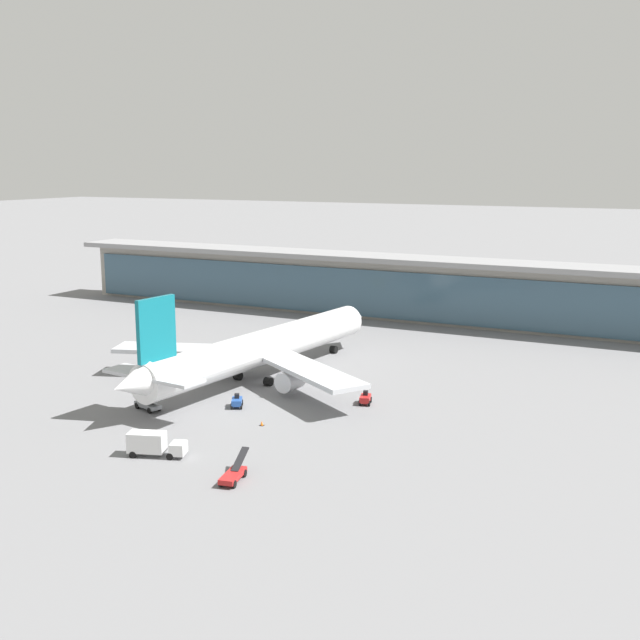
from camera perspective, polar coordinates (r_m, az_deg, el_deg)
The scene contains 10 objects.
ground_plane at distance 131.43m, azimuth -3.14°, elevation -4.73°, with size 1200.00×1200.00×0.00m, color slate.
airliner_on_stand at distance 132.70m, azimuth -4.50°, elevation -2.10°, with size 50.82×66.56×17.73m.
service_truck_near_nose_yellow at distance 148.61m, azimuth -10.39°, elevation -2.34°, with size 5.23×8.83×2.95m.
service_truck_under_wing_grey at distance 120.46m, azimuth -12.40°, elevation -6.08°, with size 6.88×3.45×2.70m.
service_truck_mid_apron_red at distance 120.78m, azimuth 3.33°, elevation -5.75°, with size 2.40×3.21×2.05m.
service_truck_by_tail_white at distance 101.73m, azimuth -12.10°, elevation -8.80°, with size 7.65×4.52×3.10m.
service_truck_on_taxiway_red at distance 93.03m, azimuth -6.34°, elevation -11.13°, with size 2.71×6.94×2.70m.
service_truck_at_far_stand_blue at distance 119.72m, azimuth -6.09°, elevation -5.95°, with size 2.86×3.33×2.05m.
terminal_building at distance 185.76m, azimuth 6.33°, elevation 2.41°, with size 183.60×12.80×15.20m.
safety_cone_alpha at distance 111.42m, azimuth -4.27°, elevation -7.54°, with size 0.62×0.62×0.70m.
Camera 1 is at (62.07, -110.09, 36.08)m, focal length 43.82 mm.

